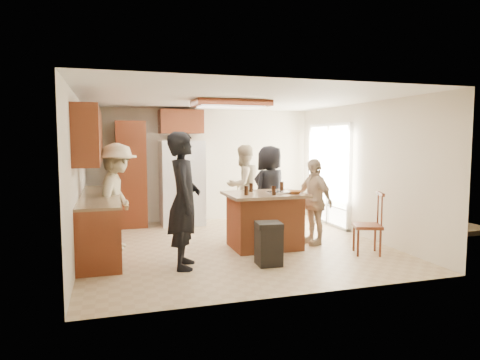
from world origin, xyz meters
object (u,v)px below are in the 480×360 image
object	(u,v)px
person_behind_right	(270,190)
trash_bin	(269,243)
person_front_left	(184,200)
refrigerator	(182,183)
kitchen_island	(264,220)
person_counter	(117,196)
spindle_chair	(368,226)
person_side_right	(314,201)
person_behind_left	(243,185)

from	to	relation	value
person_behind_right	trash_bin	size ratio (longest dim) A/B	2.71
person_front_left	trash_bin	world-z (taller)	person_front_left
refrigerator	person_behind_right	bearing A→B (deg)	-45.74
person_behind_right	trash_bin	world-z (taller)	person_behind_right
kitchen_island	person_behind_right	bearing A→B (deg)	63.97
refrigerator	trash_bin	size ratio (longest dim) A/B	2.86
person_counter	kitchen_island	bearing A→B (deg)	-92.11
person_front_left	refrigerator	bearing A→B (deg)	2.34
person_front_left	spindle_chair	bearing A→B (deg)	-81.63
person_side_right	kitchen_island	world-z (taller)	person_side_right
person_behind_left	person_side_right	bearing A→B (deg)	85.38
spindle_chair	person_front_left	bearing A→B (deg)	177.19
person_behind_left	person_behind_right	size ratio (longest dim) A/B	1.00
person_front_left	person_side_right	distance (m)	2.52
person_behind_right	kitchen_island	world-z (taller)	person_behind_right
trash_bin	person_behind_right	bearing A→B (deg)	68.56
person_counter	spindle_chair	xyz separation A→B (m)	(3.80, -1.51, -0.43)
person_behind_left	person_counter	world-z (taller)	person_counter
person_behind_left	spindle_chair	world-z (taller)	person_behind_left
person_behind_right	trash_bin	bearing A→B (deg)	37.60
person_behind_right	refrigerator	size ratio (longest dim) A/B	0.95
person_behind_left	kitchen_island	bearing A→B (deg)	58.62
person_front_left	person_counter	distance (m)	1.63
person_behind_right	kitchen_island	size ratio (longest dim) A/B	1.33
person_side_right	refrigerator	distance (m)	3.07
person_counter	spindle_chair	size ratio (longest dim) A/B	1.77
kitchen_island	person_counter	bearing A→B (deg)	164.83
kitchen_island	person_behind_left	bearing A→B (deg)	83.21
person_behind_right	person_behind_left	bearing A→B (deg)	-108.10
person_behind_right	person_counter	size ratio (longest dim) A/B	0.97
person_behind_left	spindle_chair	distance (m)	3.05
person_behind_left	person_counter	bearing A→B (deg)	1.40
refrigerator	spindle_chair	size ratio (longest dim) A/B	1.81
person_front_left	person_behind_right	world-z (taller)	person_front_left
person_front_left	refrigerator	xyz separation A→B (m)	(0.49, 3.13, -0.07)
person_front_left	refrigerator	world-z (taller)	person_front_left
person_behind_left	person_side_right	size ratio (longest dim) A/B	1.14
refrigerator	spindle_chair	distance (m)	4.11
refrigerator	kitchen_island	size ratio (longest dim) A/B	1.41
person_side_right	person_counter	distance (m)	3.34
trash_bin	spindle_chair	distance (m)	1.74
person_side_right	person_counter	bearing A→B (deg)	-113.73
person_behind_left	spindle_chair	xyz separation A→B (m)	(1.21, -2.77, -0.40)
person_front_left	kitchen_island	xyz separation A→B (m)	(1.48, 0.73, -0.49)
person_behind_right	spindle_chair	world-z (taller)	person_behind_right
person_counter	person_side_right	bearing A→B (deg)	-87.91
person_counter	trash_bin	world-z (taller)	person_counter
person_behind_right	person_side_right	bearing A→B (deg)	85.98
person_side_right	spindle_chair	bearing A→B (deg)	18.19
person_behind_right	trash_bin	xyz separation A→B (m)	(-0.74, -1.90, -0.53)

